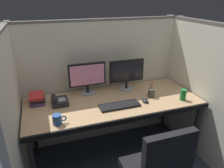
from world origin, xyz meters
The scene contains 13 objects.
cubicle_partition_rear centered at (0.00, 0.74, 0.79)m, with size 2.21×0.06×1.57m.
cubicle_partition_left centered at (-0.99, 0.20, 0.79)m, with size 0.06×1.41×1.57m.
cubicle_partition_right centered at (0.99, 0.20, 0.79)m, with size 0.06×1.41×1.57m.
desk centered at (0.00, 0.29, 0.69)m, with size 1.90×0.80×0.74m.
monitor_left centered at (-0.22, 0.57, 0.96)m, with size 0.43×0.17×0.37m.
monitor_right centered at (0.25, 0.54, 0.96)m, with size 0.43×0.17×0.37m.
keyboard_main centered at (0.02, 0.15, 0.75)m, with size 0.43×0.15×0.02m, color black.
computer_mouse centered at (0.32, 0.16, 0.76)m, with size 0.06×0.10×0.04m.
desk_phone centered at (-0.58, 0.41, 0.77)m, with size 0.17×0.19×0.09m.
soda_can centered at (0.74, 0.07, 0.80)m, with size 0.07×0.07×0.12m, color #197233.
coffee_mug centered at (-0.63, 0.03, 0.79)m, with size 0.13×0.08×0.09m.
book_stack centered at (-0.80, 0.53, 0.79)m, with size 0.16×0.22×0.09m.
pen_cup centered at (0.44, 0.26, 0.79)m, with size 0.08×0.08×0.17m.
Camera 1 is at (-0.71, -1.70, 1.83)m, focal length 34.49 mm.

